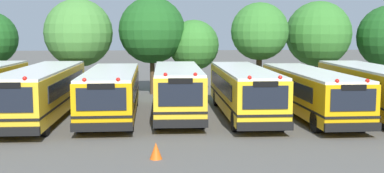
{
  "coord_description": "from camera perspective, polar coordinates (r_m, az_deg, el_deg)",
  "views": [
    {
      "loc": [
        -0.95,
        -24.93,
        4.61
      ],
      "look_at": [
        0.77,
        0.0,
        1.6
      ],
      "focal_mm": 44.71,
      "sensor_mm": 36.0,
      "label": 1
    }
  ],
  "objects": [
    {
      "name": "traffic_cone",
      "position": [
        17.22,
        -4.33,
        -7.65
      ],
      "size": [
        0.45,
        0.45,
        0.6
      ],
      "primitive_type": "cone",
      "color": "#EA5914",
      "rests_on": "ground_plane"
    },
    {
      "name": "school_bus_5",
      "position": [
        26.2,
        13.8,
        -0.48
      ],
      "size": [
        2.6,
        11.46,
        2.55
      ],
      "rotation": [
        0.0,
        0.0,
        3.16
      ],
      "color": "#EAA80C",
      "rests_on": "ground_plane"
    },
    {
      "name": "school_bus_4",
      "position": [
        25.49,
        6.17,
        -0.39
      ],
      "size": [
        2.48,
        10.84,
        2.67
      ],
      "rotation": [
        0.0,
        0.0,
        3.14
      ],
      "color": "yellow",
      "rests_on": "ground_plane"
    },
    {
      "name": "tree_6",
      "position": [
        36.26,
        14.91,
        6.02
      ],
      "size": [
        4.76,
        4.76,
        6.64
      ],
      "color": "#4C3823",
      "rests_on": "ground_plane"
    },
    {
      "name": "school_bus_6",
      "position": [
        27.66,
        20.66,
        -0.19
      ],
      "size": [
        2.82,
        11.17,
        2.71
      ],
      "rotation": [
        0.0,
        0.0,
        3.12
      ],
      "color": "#EAA80C",
      "rests_on": "ground_plane"
    },
    {
      "name": "school_bus_1",
      "position": [
        25.89,
        -17.36,
        -0.48
      ],
      "size": [
        2.59,
        11.65,
        2.73
      ],
      "rotation": [
        0.0,
        0.0,
        3.14
      ],
      "color": "yellow",
      "rests_on": "ground_plane"
    },
    {
      "name": "ground_plane",
      "position": [
        25.37,
        -1.74,
        -3.6
      ],
      "size": [
        160.0,
        160.0,
        0.0
      ],
      "primitive_type": "plane",
      "color": "#595651"
    },
    {
      "name": "tree_4",
      "position": [
        34.43,
        0.35,
        4.98
      ],
      "size": [
        3.63,
        3.63,
        5.28
      ],
      "color": "#4C3823",
      "rests_on": "ground_plane"
    },
    {
      "name": "tree_2",
      "position": [
        34.11,
        -13.35,
        6.38
      ],
      "size": [
        4.71,
        4.71,
        6.7
      ],
      "color": "#4C3823",
      "rests_on": "ground_plane"
    },
    {
      "name": "school_bus_2",
      "position": [
        25.45,
        -9.57,
        -0.55
      ],
      "size": [
        2.77,
        10.7,
        2.59
      ],
      "rotation": [
        0.0,
        0.0,
        3.16
      ],
      "color": "#EAA80C",
      "rests_on": "ground_plane"
    },
    {
      "name": "school_bus_3",
      "position": [
        25.26,
        -1.73,
        -0.35
      ],
      "size": [
        2.52,
        9.53,
        2.74
      ],
      "rotation": [
        0.0,
        0.0,
        3.13
      ],
      "color": "yellow",
      "rests_on": "ground_plane"
    },
    {
      "name": "tree_3",
      "position": [
        33.88,
        -5.07,
        6.69
      ],
      "size": [
        4.67,
        4.67,
        6.87
      ],
      "color": "#4C3823",
      "rests_on": "ground_plane"
    },
    {
      "name": "tree_5",
      "position": [
        33.45,
        8.1,
        6.48
      ],
      "size": [
        3.99,
        3.99,
        6.45
      ],
      "color": "#4C3823",
      "rests_on": "ground_plane"
    }
  ]
}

